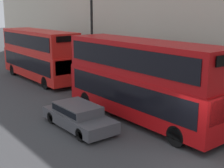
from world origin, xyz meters
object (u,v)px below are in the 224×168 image
(pedestrian, at_px, (202,107))
(car_dark_sedan, at_px, (78,115))
(bus_leading, at_px, (141,77))
(bus_second_in_queue, at_px, (39,53))

(pedestrian, bearing_deg, car_dark_sedan, 149.37)
(car_dark_sedan, distance_m, pedestrian, 6.70)
(bus_leading, bearing_deg, bus_second_in_queue, 90.00)
(pedestrian, bearing_deg, bus_leading, 134.62)
(bus_second_in_queue, height_order, car_dark_sedan, bus_second_in_queue)
(car_dark_sedan, bearing_deg, bus_leading, -16.63)
(bus_leading, distance_m, bus_second_in_queue, 12.84)
(bus_second_in_queue, bearing_deg, bus_leading, -90.00)
(bus_second_in_queue, height_order, pedestrian, bus_second_in_queue)
(car_dark_sedan, bearing_deg, bus_second_in_queue, 73.96)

